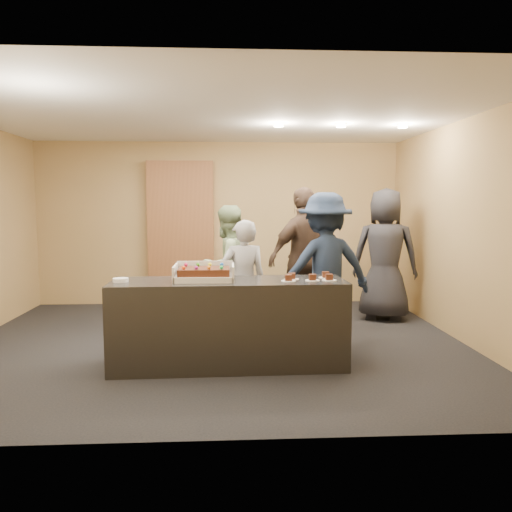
% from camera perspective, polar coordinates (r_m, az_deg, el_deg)
% --- Properties ---
extents(room, '(6.04, 6.00, 2.70)m').
position_cam_1_polar(room, '(5.92, -4.72, 2.75)').
color(room, black).
rests_on(room, ground).
extents(serving_counter, '(2.42, 0.76, 0.90)m').
position_cam_1_polar(serving_counter, '(5.22, -3.10, -7.68)').
color(serving_counter, black).
rests_on(serving_counter, floor).
extents(storage_cabinet, '(1.08, 0.15, 2.38)m').
position_cam_1_polar(storage_cabinet, '(8.37, -8.57, 2.55)').
color(storage_cabinet, brown).
rests_on(storage_cabinet, floor).
extents(cake_box, '(0.61, 0.42, 0.18)m').
position_cam_1_polar(cake_box, '(5.15, -5.92, -2.29)').
color(cake_box, white).
rests_on(cake_box, serving_counter).
extents(sheet_cake, '(0.52, 0.36, 0.11)m').
position_cam_1_polar(sheet_cake, '(5.12, -5.95, -1.74)').
color(sheet_cake, '#3F1B0E').
rests_on(sheet_cake, cake_box).
extents(plate_stack, '(0.15, 0.15, 0.04)m').
position_cam_1_polar(plate_stack, '(5.20, -15.22, -2.67)').
color(plate_stack, white).
rests_on(plate_stack, serving_counter).
extents(slice_a, '(0.15, 0.15, 0.07)m').
position_cam_1_polar(slice_a, '(5.06, 3.74, -2.64)').
color(slice_a, white).
rests_on(slice_a, serving_counter).
extents(slice_b, '(0.15, 0.15, 0.07)m').
position_cam_1_polar(slice_b, '(5.19, 4.10, -2.43)').
color(slice_b, white).
rests_on(slice_b, serving_counter).
extents(slice_c, '(0.15, 0.15, 0.07)m').
position_cam_1_polar(slice_c, '(5.12, 6.47, -2.57)').
color(slice_c, white).
rests_on(slice_c, serving_counter).
extents(slice_d, '(0.15, 0.15, 0.07)m').
position_cam_1_polar(slice_d, '(5.33, 7.96, -2.26)').
color(slice_d, white).
rests_on(slice_d, serving_counter).
extents(slice_e, '(0.15, 0.15, 0.07)m').
position_cam_1_polar(slice_e, '(5.16, 8.36, -2.54)').
color(slice_e, white).
rests_on(slice_e, serving_counter).
extents(person_server_grey, '(0.59, 0.43, 1.50)m').
position_cam_1_polar(person_server_grey, '(5.90, -1.44, -3.12)').
color(person_server_grey, '#A5A4A9').
rests_on(person_server_grey, floor).
extents(person_sage_man, '(1.02, 0.99, 1.66)m').
position_cam_1_polar(person_sage_man, '(6.70, -3.34, -1.32)').
color(person_sage_man, '#8EA578').
rests_on(person_sage_man, floor).
extents(person_navy_man, '(1.28, 0.88, 1.82)m').
position_cam_1_polar(person_navy_man, '(6.10, 7.86, -1.35)').
color(person_navy_man, '#1C2A44').
rests_on(person_navy_man, floor).
extents(person_brown_extra, '(1.21, 0.91, 1.90)m').
position_cam_1_polar(person_brown_extra, '(6.67, 5.66, -0.32)').
color(person_brown_extra, '#4E392B').
rests_on(person_brown_extra, floor).
extents(person_dark_suit, '(1.08, 0.87, 1.91)m').
position_cam_1_polar(person_dark_suit, '(7.44, 14.53, 0.17)').
color(person_dark_suit, black).
rests_on(person_dark_suit, floor).
extents(ceiling_spotlights, '(1.72, 0.12, 0.03)m').
position_cam_1_polar(ceiling_spotlights, '(6.64, 9.70, 14.45)').
color(ceiling_spotlights, '#FFEAC6').
rests_on(ceiling_spotlights, ceiling).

